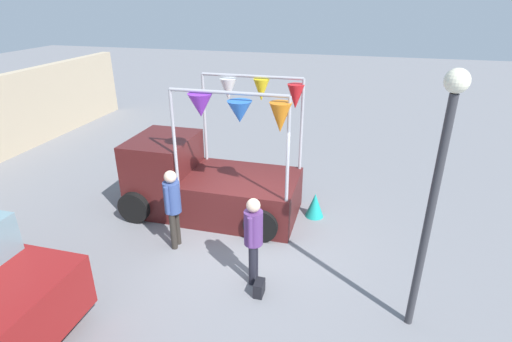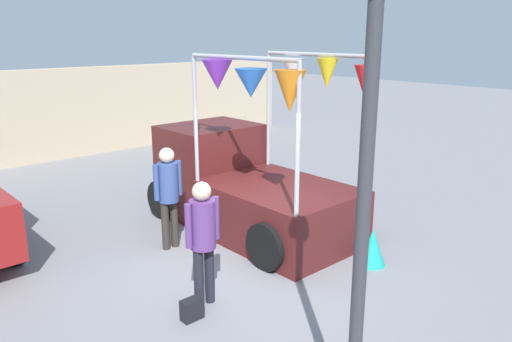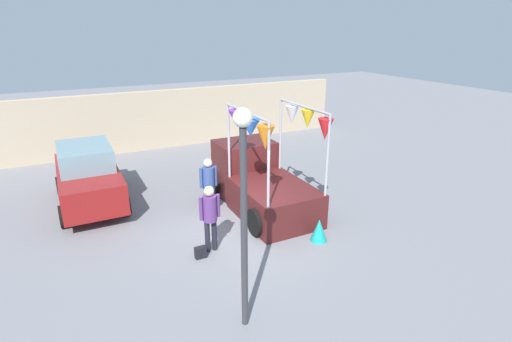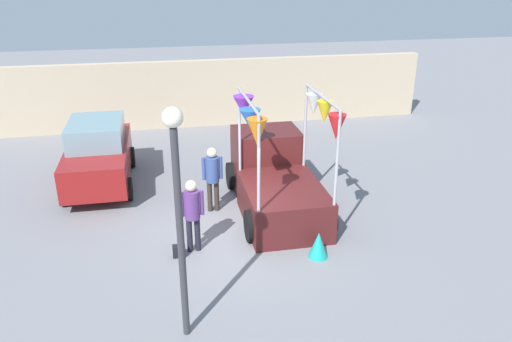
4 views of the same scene
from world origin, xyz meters
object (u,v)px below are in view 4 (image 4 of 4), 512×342
(vendor_truck, at_px, (274,175))
(parked_car, at_px, (98,154))
(person_customer, at_px, (192,209))
(handbag, at_px, (179,251))
(person_vendor, at_px, (212,173))
(street_lamp, at_px, (178,197))
(folded_kite_bundle_teal, at_px, (318,245))

(vendor_truck, xyz_separation_m, parked_car, (-4.67, 2.38, 0.07))
(person_customer, bearing_deg, handbag, -150.26)
(vendor_truck, height_order, person_vendor, vendor_truck)
(street_lamp, bearing_deg, folded_kite_bundle_teal, 32.46)
(vendor_truck, bearing_deg, parked_car, 153.02)
(vendor_truck, xyz_separation_m, street_lamp, (-2.65, -4.64, 1.79))
(person_customer, distance_m, street_lamp, 3.20)
(handbag, relative_size, folded_kite_bundle_teal, 0.47)
(parked_car, xyz_separation_m, person_customer, (2.38, -4.28, 0.10))
(person_vendor, distance_m, folded_kite_bundle_teal, 3.44)
(person_customer, xyz_separation_m, street_lamp, (-0.36, -2.73, 1.62))
(parked_car, relative_size, street_lamp, 0.97)
(parked_car, height_order, street_lamp, street_lamp)
(person_vendor, relative_size, handbag, 6.26)
(folded_kite_bundle_teal, bearing_deg, person_customer, 163.27)
(folded_kite_bundle_teal, bearing_deg, vendor_truck, 98.09)
(vendor_truck, xyz_separation_m, person_customer, (-2.29, -1.91, 0.18))
(person_vendor, relative_size, street_lamp, 0.43)
(street_lamp, distance_m, folded_kite_bundle_teal, 4.30)
(handbag, height_order, folded_kite_bundle_teal, folded_kite_bundle_teal)
(vendor_truck, height_order, parked_car, vendor_truck)
(person_customer, xyz_separation_m, folded_kite_bundle_teal, (2.67, -0.80, -0.75))
(person_vendor, distance_m, street_lamp, 5.00)
(person_customer, distance_m, handbag, 0.99)
(street_lamp, bearing_deg, handbag, 89.79)
(vendor_truck, height_order, handbag, vendor_truck)
(person_customer, height_order, street_lamp, street_lamp)
(vendor_truck, height_order, street_lamp, street_lamp)
(parked_car, bearing_deg, vendor_truck, -26.98)
(parked_car, relative_size, folded_kite_bundle_teal, 6.67)
(vendor_truck, distance_m, street_lamp, 5.64)
(folded_kite_bundle_teal, bearing_deg, parked_car, 134.79)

